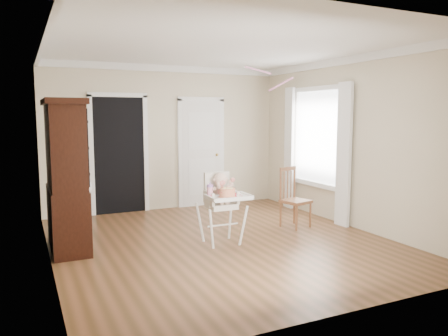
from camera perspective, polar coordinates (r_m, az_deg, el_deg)
name	(u,v)px	position (r m, az deg, el deg)	size (l,w,h in m)	color
floor	(222,242)	(6.25, -0.24, -9.63)	(5.00, 5.00, 0.00)	#52371C
ceiling	(222,46)	(6.06, -0.26, 15.64)	(5.00, 5.00, 0.00)	white
wall_back	(167,138)	(8.34, -7.51, 3.90)	(4.50, 4.50, 0.00)	beige
wall_left	(46,153)	(5.46, -22.21, 1.87)	(5.00, 5.00, 0.00)	beige
wall_right	(350,142)	(7.25, 16.14, 3.24)	(5.00, 5.00, 0.00)	beige
crown_molding	(222,51)	(6.05, -0.25, 15.07)	(4.50, 5.00, 0.12)	white
doorway	(119,153)	(8.11, -13.52, 1.98)	(1.06, 0.05, 2.22)	black
closet_door	(201,154)	(8.58, -2.96, 1.86)	(0.96, 0.09, 2.13)	white
window_right	(315,143)	(7.83, 11.86, 3.15)	(0.13, 1.84, 2.30)	white
high_chair	(221,199)	(6.04, -0.33, -4.13)	(0.60, 0.73, 1.01)	white
baby	(221,189)	(6.03, -0.42, -2.75)	(0.29, 0.22, 0.44)	beige
cake	(227,193)	(5.75, 0.44, -3.27)	(0.27, 0.27, 0.13)	silver
sippy_cup	(210,190)	(5.86, -1.85, -2.87)	(0.08, 0.08, 0.20)	pink
china_cabinet	(67,175)	(6.10, -19.88, -0.90)	(0.52, 1.18, 1.99)	black
dining_chair	(294,199)	(7.07, 9.15, -4.06)	(0.48, 0.48, 0.95)	brown
streamer	(258,70)	(6.21, 4.42, 12.63)	(0.03, 0.50, 0.02)	pink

